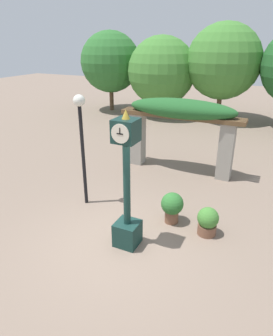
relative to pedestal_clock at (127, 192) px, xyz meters
The scene contains 7 objects.
ground_plane 1.43m from the pedestal_clock, 164.73° to the right, with size 60.00×60.00×0.00m, color #7F6B5B.
pedestal_clock is the anchor object (origin of this frame).
pergola 4.84m from the pedestal_clock, 93.85° to the left, with size 4.45×1.09×2.67m.
potted_plant_near_left 1.74m from the pedestal_clock, 64.64° to the left, with size 0.60×0.60×0.86m.
potted_plant_near_right 2.27m from the pedestal_clock, 36.76° to the left, with size 0.53×0.53×0.74m.
lamp_post 2.54m from the pedestal_clock, 148.69° to the left, with size 0.32×0.32×3.22m.
tree_line 13.23m from the pedestal_clock, 93.33° to the left, with size 18.58×4.78×5.52m.
Camera 1 is at (3.08, -5.17, 4.53)m, focal length 32.00 mm.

